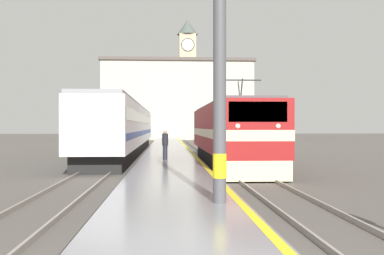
{
  "coord_description": "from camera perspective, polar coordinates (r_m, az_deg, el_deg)",
  "views": [
    {
      "loc": [
        -0.21,
        -6.93,
        2.25
      ],
      "look_at": [
        1.4,
        21.01,
        2.18
      ],
      "focal_mm": 42.0,
      "sensor_mm": 36.0,
      "label": 1
    }
  ],
  "objects": [
    {
      "name": "passenger_train",
      "position": [
        36.9,
        -8.39,
        -0.07
      ],
      "size": [
        2.92,
        33.32,
        3.91
      ],
      "color": "black",
      "rests_on": "ground"
    },
    {
      "name": "rail_track_far",
      "position": [
        32.18,
        -9.16,
        -3.81
      ],
      "size": [
        2.84,
        140.0,
        0.16
      ],
      "color": "#514C47",
      "rests_on": "ground"
    },
    {
      "name": "ground_plane",
      "position": [
        37.0,
        -2.97,
        -3.34
      ],
      "size": [
        200.0,
        200.0,
        0.0
      ],
      "primitive_type": "plane",
      "color": "#514C47"
    },
    {
      "name": "clock_tower",
      "position": [
        85.73,
        -0.59,
        6.61
      ],
      "size": [
        3.91,
        3.91,
        22.45
      ],
      "color": "tan",
      "rests_on": "ground"
    },
    {
      "name": "person_on_platform",
      "position": [
        25.08,
        -3.43,
        -2.1
      ],
      "size": [
        0.34,
        0.34,
        1.68
      ],
      "color": "#23232D",
      "rests_on": "platform"
    },
    {
      "name": "rail_track_near",
      "position": [
        32.21,
        3.11,
        -3.8
      ],
      "size": [
        2.83,
        140.0,
        0.16
      ],
      "color": "#514C47",
      "rests_on": "ground"
    },
    {
      "name": "catenary_mast",
      "position": [
        11.26,
        3.81,
        12.51
      ],
      "size": [
        2.6,
        0.34,
        8.73
      ],
      "color": "#4C4C51",
      "rests_on": "platform"
    },
    {
      "name": "station_building",
      "position": [
        77.32,
        -1.88,
        3.49
      ],
      "size": [
        25.53,
        9.82,
        13.45
      ],
      "color": "#B7B2A3",
      "rests_on": "ground"
    },
    {
      "name": "locomotive_train",
      "position": [
        25.98,
        4.63,
        -0.8
      ],
      "size": [
        2.92,
        16.99,
        4.52
      ],
      "color": "black",
      "rests_on": "ground"
    },
    {
      "name": "platform",
      "position": [
        32.0,
        -2.91,
        -3.54
      ],
      "size": [
        3.5,
        140.0,
        0.39
      ],
      "color": "slate",
      "rests_on": "ground"
    }
  ]
}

